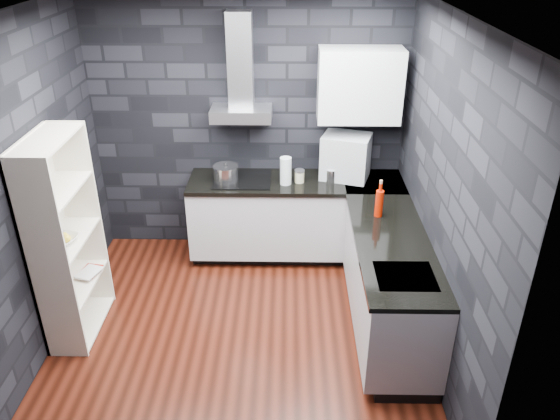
{
  "coord_description": "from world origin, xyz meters",
  "views": [
    {
      "loc": [
        0.42,
        -3.78,
        3.23
      ],
      "look_at": [
        0.35,
        0.45,
        1.0
      ],
      "focal_mm": 35.0,
      "sensor_mm": 36.0,
      "label": 1
    }
  ],
  "objects_px": {
    "red_bottle": "(379,203)",
    "glass_vase": "(286,171)",
    "utensil_crock": "(331,176)",
    "fruit_bowl": "(63,239)",
    "bookshelf": "(66,240)",
    "pot": "(226,174)",
    "storage_jar": "(299,177)",
    "appliance_garage": "(346,157)"
  },
  "relations": [
    {
      "from": "utensil_crock",
      "to": "pot",
      "type": "bearing_deg",
      "value": -179.34
    },
    {
      "from": "appliance_garage",
      "to": "fruit_bowl",
      "type": "xyz_separation_m",
      "value": [
        -2.42,
        -1.37,
        -0.19
      ]
    },
    {
      "from": "glass_vase",
      "to": "fruit_bowl",
      "type": "height_order",
      "value": "glass_vase"
    },
    {
      "from": "utensil_crock",
      "to": "red_bottle",
      "type": "distance_m",
      "value": 0.82
    },
    {
      "from": "red_bottle",
      "to": "bookshelf",
      "type": "bearing_deg",
      "value": -169.88
    },
    {
      "from": "glass_vase",
      "to": "bookshelf",
      "type": "distance_m",
      "value": 2.15
    },
    {
      "from": "glass_vase",
      "to": "bookshelf",
      "type": "bearing_deg",
      "value": -147.86
    },
    {
      "from": "pot",
      "to": "red_bottle",
      "type": "relative_size",
      "value": 1.0
    },
    {
      "from": "glass_vase",
      "to": "bookshelf",
      "type": "relative_size",
      "value": 0.16
    },
    {
      "from": "red_bottle",
      "to": "storage_jar",
      "type": "bearing_deg",
      "value": 134.52
    },
    {
      "from": "pot",
      "to": "fruit_bowl",
      "type": "relative_size",
      "value": 1.07
    },
    {
      "from": "glass_vase",
      "to": "storage_jar",
      "type": "height_order",
      "value": "glass_vase"
    },
    {
      "from": "red_bottle",
      "to": "fruit_bowl",
      "type": "bearing_deg",
      "value": -168.78
    },
    {
      "from": "appliance_garage",
      "to": "red_bottle",
      "type": "relative_size",
      "value": 1.88
    },
    {
      "from": "pot",
      "to": "storage_jar",
      "type": "distance_m",
      "value": 0.75
    },
    {
      "from": "appliance_garage",
      "to": "bookshelf",
      "type": "height_order",
      "value": "bookshelf"
    },
    {
      "from": "pot",
      "to": "appliance_garage",
      "type": "distance_m",
      "value": 1.23
    },
    {
      "from": "utensil_crock",
      "to": "appliance_garage",
      "type": "xyz_separation_m",
      "value": [
        0.15,
        0.12,
        0.16
      ]
    },
    {
      "from": "glass_vase",
      "to": "storage_jar",
      "type": "xyz_separation_m",
      "value": [
        0.14,
        0.04,
        -0.08
      ]
    },
    {
      "from": "red_bottle",
      "to": "fruit_bowl",
      "type": "height_order",
      "value": "red_bottle"
    },
    {
      "from": "bookshelf",
      "to": "fruit_bowl",
      "type": "relative_size",
      "value": 7.84
    },
    {
      "from": "storage_jar",
      "to": "appliance_garage",
      "type": "distance_m",
      "value": 0.52
    },
    {
      "from": "glass_vase",
      "to": "utensil_crock",
      "type": "distance_m",
      "value": 0.47
    },
    {
      "from": "glass_vase",
      "to": "fruit_bowl",
      "type": "bearing_deg",
      "value": -146.68
    },
    {
      "from": "utensil_crock",
      "to": "fruit_bowl",
      "type": "distance_m",
      "value": 2.6
    },
    {
      "from": "fruit_bowl",
      "to": "red_bottle",
      "type": "bearing_deg",
      "value": 11.22
    },
    {
      "from": "appliance_garage",
      "to": "bookshelf",
      "type": "bearing_deg",
      "value": -134.7
    },
    {
      "from": "pot",
      "to": "storage_jar",
      "type": "height_order",
      "value": "pot"
    },
    {
      "from": "storage_jar",
      "to": "appliance_garage",
      "type": "xyz_separation_m",
      "value": [
        0.47,
        0.13,
        0.17
      ]
    },
    {
      "from": "storage_jar",
      "to": "fruit_bowl",
      "type": "distance_m",
      "value": 2.31
    },
    {
      "from": "storage_jar",
      "to": "utensil_crock",
      "type": "distance_m",
      "value": 0.32
    },
    {
      "from": "pot",
      "to": "storage_jar",
      "type": "bearing_deg",
      "value": -0.2
    },
    {
      "from": "utensil_crock",
      "to": "bookshelf",
      "type": "xyz_separation_m",
      "value": [
        -2.27,
        -1.2,
        -0.07
      ]
    },
    {
      "from": "appliance_garage",
      "to": "storage_jar",
      "type": "bearing_deg",
      "value": -147.6
    },
    {
      "from": "fruit_bowl",
      "to": "glass_vase",
      "type": "bearing_deg",
      "value": 33.32
    },
    {
      "from": "storage_jar",
      "to": "bookshelf",
      "type": "bearing_deg",
      "value": -148.82
    },
    {
      "from": "glass_vase",
      "to": "red_bottle",
      "type": "distance_m",
      "value": 1.07
    },
    {
      "from": "utensil_crock",
      "to": "fruit_bowl",
      "type": "bearing_deg",
      "value": -151.21
    },
    {
      "from": "red_bottle",
      "to": "glass_vase",
      "type": "bearing_deg",
      "value": 141.46
    },
    {
      "from": "pot",
      "to": "storage_jar",
      "type": "relative_size",
      "value": 2.1
    },
    {
      "from": "bookshelf",
      "to": "fruit_bowl",
      "type": "bearing_deg",
      "value": -75.08
    },
    {
      "from": "bookshelf",
      "to": "appliance_garage",
      "type": "bearing_deg",
      "value": 43.36
    }
  ]
}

